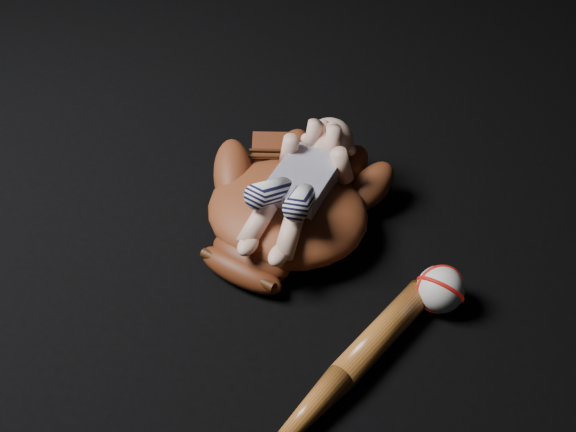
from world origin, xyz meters
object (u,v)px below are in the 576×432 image
at_px(baseball_glove, 287,206).
at_px(baseball_bat, 330,389).
at_px(newborn_baby, 297,184).
at_px(baseball, 440,289).

bearing_deg(baseball_glove, baseball_bat, -46.50).
relative_size(baseball_glove, newborn_baby, 1.20).
height_order(newborn_baby, baseball, newborn_baby).
xyz_separation_m(baseball_glove, baseball_bat, (0.25, -0.25, -0.04)).
bearing_deg(baseball_bat, baseball, 78.62).
bearing_deg(baseball_bat, baseball_glove, 134.59).
height_order(baseball_glove, baseball, baseball_glove).
distance_m(newborn_baby, baseball, 0.30).
bearing_deg(newborn_baby, baseball_glove, -165.82).
bearing_deg(baseball, baseball_glove, 179.41).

